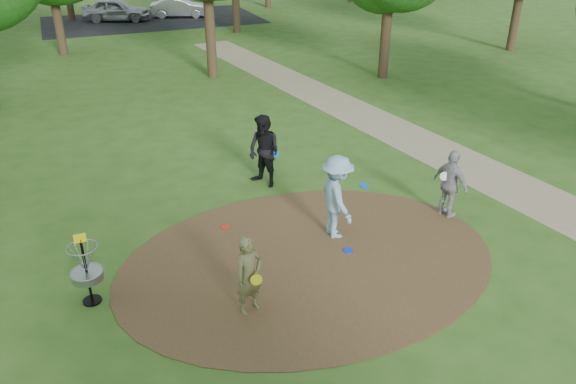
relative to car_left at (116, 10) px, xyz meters
name	(u,v)px	position (x,y,z in m)	size (l,w,h in m)	color
ground	(309,260)	(0.26, -30.44, -0.72)	(100.00, 100.00, 0.00)	#2D5119
dirt_clearing	(309,260)	(0.26, -30.44, -0.71)	(8.40, 8.40, 0.02)	#47301C
footpath	(487,175)	(6.76, -28.44, -0.72)	(2.00, 40.00, 0.01)	#8C7A5B
parking_lot	(153,20)	(2.26, -0.44, -0.72)	(14.00, 8.00, 0.01)	black
player_observer_with_disc	(249,275)	(-1.46, -31.55, 0.08)	(0.68, 0.57, 1.60)	brown
player_throwing_with_disc	(337,197)	(1.26, -29.72, 0.27)	(1.23, 1.32, 2.00)	#7DA5BB
player_walking_with_disc	(264,151)	(0.65, -26.60, 0.27)	(1.11, 1.21, 1.99)	black
player_waiting_with_disc	(451,184)	(4.23, -29.94, 0.15)	(0.62, 1.08, 1.74)	#98999B
disc_ground_blue	(348,250)	(1.20, -30.46, -0.70)	(0.22, 0.22, 0.02)	#0C28D1
disc_ground_red	(225,227)	(-1.03, -28.43, -0.70)	(0.22, 0.22, 0.02)	red
car_left	(116,10)	(0.00, 0.00, 0.00)	(1.71, 4.25, 1.45)	#9C9FA4
car_right	(180,8)	(4.18, -0.15, -0.09)	(1.35, 3.87, 1.28)	#B1B2B9
disc_golf_basket	(85,264)	(-4.24, -30.14, 0.15)	(0.63, 0.63, 1.54)	black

